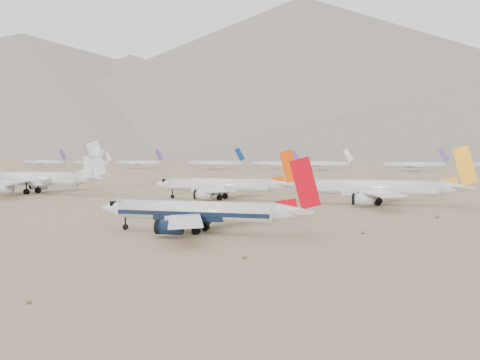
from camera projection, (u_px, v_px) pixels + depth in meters
The scene contains 8 objects.
ground at pixel (230, 230), 112.80m from camera, with size 7000.00×7000.00×0.00m, color #886B4F.
main_airliner at pixel (204, 212), 108.31m from camera, with size 39.49×38.57×13.94m.
row2_gold_tail at pixel (381, 188), 161.96m from camera, with size 45.26×44.26×16.12m.
row2_orange_tail at pixel (224, 186), 178.97m from camera, with size 42.21×41.29×15.06m.
row2_white_trijet at pixel (35, 179), 201.55m from camera, with size 50.58×49.43×17.92m.
distant_storage_row at pixel (440, 165), 400.70m from camera, with size 617.65×51.88×14.98m.
mountain_range at pixel (431, 85), 1662.53m from camera, with size 7354.00×3024.00×470.00m.
desert_scrub at pixel (184, 255), 84.15m from camera, with size 261.14×121.67×0.63m.
Camera 1 is at (33.33, -107.10, 15.24)m, focal length 45.00 mm.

